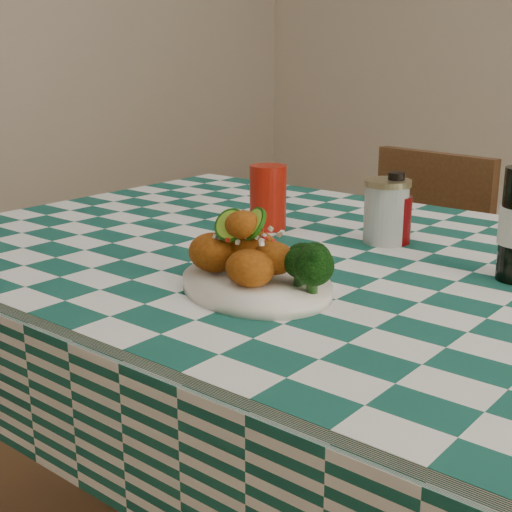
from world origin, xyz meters
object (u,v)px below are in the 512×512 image
Objects in this scene: mason_jar at (386,211)px; red_tumbler at (268,197)px; plate at (256,285)px; fried_chicken_pile at (247,245)px; ketchup_bottle at (395,208)px; dining_table at (341,454)px; wooden_chair_left at (392,304)px.

red_tumbler is at bearing -167.18° from mason_jar.
plate is 2.25× the size of mason_jar.
ketchup_bottle is (0.04, 0.39, -0.00)m from fried_chicken_pile.
ketchup_bottle is (0.26, 0.06, 0.00)m from red_tumbler.
fried_chicken_pile is (-0.03, -0.24, 0.46)m from dining_table.
dining_table is at bearing -87.37° from mason_jar.
wooden_chair_left is (-0.29, 0.59, -0.42)m from mason_jar.
red_tumbler is at bearing -166.07° from ketchup_bottle.
red_tumbler reaches higher than mason_jar.
mason_jar is 0.14× the size of wooden_chair_left.
fried_chicken_pile is 1.19× the size of ketchup_bottle.
fried_chicken_pile is at bearing 180.00° from plate.
plate is 2.08× the size of red_tumbler.
dining_table is at bearing -60.26° from wooden_chair_left.
red_tumbler is 0.97× the size of ketchup_bottle.
plate is 1.69× the size of fried_chicken_pile.
dining_table is 12.18× the size of ketchup_bottle.
mason_jar is at bearing 12.82° from red_tumbler.
wooden_chair_left reaches higher than plate.
plate reaches higher than dining_table.
ketchup_bottle is at bearing 87.25° from dining_table.
wooden_chair_left is at bearing 117.35° from ketchup_bottle.
plate is 0.39m from ketchup_bottle.
dining_table is 12.53× the size of red_tumbler.
dining_table is 10.20× the size of fried_chicken_pile.
plate is at bearing -54.26° from red_tumbler.
plate is at bearing -93.54° from ketchup_bottle.
fried_chicken_pile is at bearing -67.17° from wooden_chair_left.
fried_chicken_pile is 1.23× the size of red_tumbler.
mason_jar reaches higher than plate.
ketchup_bottle reaches higher than wooden_chair_left.
wooden_chair_left is at bearing 104.91° from fried_chicken_pile.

